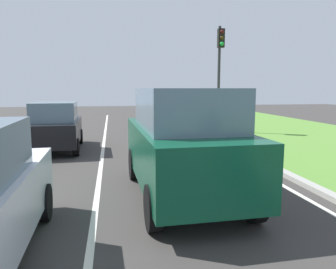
% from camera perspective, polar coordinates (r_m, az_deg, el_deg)
% --- Properties ---
extents(ground_plane, '(60.00, 60.00, 0.00)m').
position_cam_1_polar(ground_plane, '(11.95, -8.11, -2.87)').
color(ground_plane, '#383533').
extents(lane_line_center, '(0.12, 32.00, 0.01)m').
position_cam_1_polar(lane_line_center, '(11.95, -11.47, -2.94)').
color(lane_line_center, silver).
rests_on(lane_line_center, ground).
extents(lane_line_right_edge, '(0.12, 32.00, 0.01)m').
position_cam_1_polar(lane_line_right_edge, '(12.58, 8.51, -2.31)').
color(lane_line_right_edge, silver).
rests_on(lane_line_right_edge, ground).
extents(grass_verge_right, '(9.00, 48.00, 0.06)m').
position_cam_1_polar(grass_verge_right, '(14.86, 26.75, -1.38)').
color(grass_verge_right, '#548433').
rests_on(grass_verge_right, ground).
extents(curb_right, '(0.24, 48.00, 0.12)m').
position_cam_1_polar(curb_right, '(12.74, 10.65, -1.97)').
color(curb_right, '#9E9B93').
rests_on(curb_right, ground).
extents(car_suv_ahead, '(2.08, 4.55, 2.28)m').
position_cam_1_polar(car_suv_ahead, '(6.67, 2.71, -1.42)').
color(car_suv_ahead, '#0C472D').
rests_on(car_suv_ahead, ground).
extents(car_hatchback_far, '(1.85, 3.76, 1.78)m').
position_cam_1_polar(car_hatchback_far, '(12.51, -19.22, 1.34)').
color(car_hatchback_far, black).
rests_on(car_hatchback_far, ground).
extents(traffic_light_near_right, '(0.32, 0.50, 5.31)m').
position_cam_1_polar(traffic_light_near_right, '(16.61, 9.16, 12.75)').
color(traffic_light_near_right, '#2D2D2D').
rests_on(traffic_light_near_right, ground).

